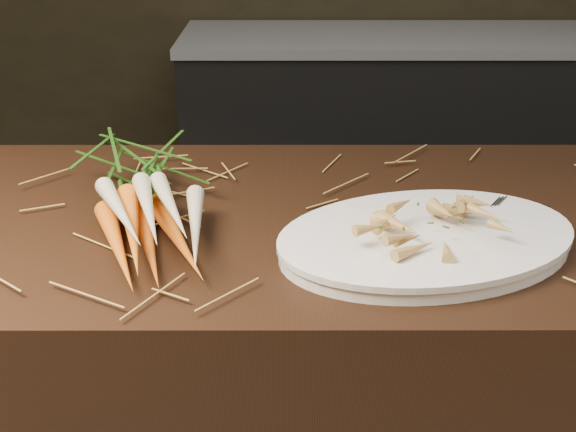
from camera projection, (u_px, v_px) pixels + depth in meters
name	position (u px, v px, depth m)	size (l,w,h in m)	color
main_counter	(375.00, 420.00, 1.42)	(2.40, 0.70, 0.90)	black
back_counter	(396.00, 131.00, 3.14)	(1.82, 0.62, 0.84)	black
straw_bedding	(389.00, 209.00, 1.23)	(1.40, 0.60, 0.02)	olive
root_veg_bunch	(137.00, 190.00, 1.21)	(0.30, 0.53, 0.10)	#D54906
serving_platter	(426.00, 242.00, 1.11)	(0.46, 0.31, 0.02)	white
roasted_veg_heap	(428.00, 220.00, 1.09)	(0.23, 0.17, 0.05)	olive
serving_fork	(529.00, 226.00, 1.13)	(0.02, 0.18, 0.00)	silver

